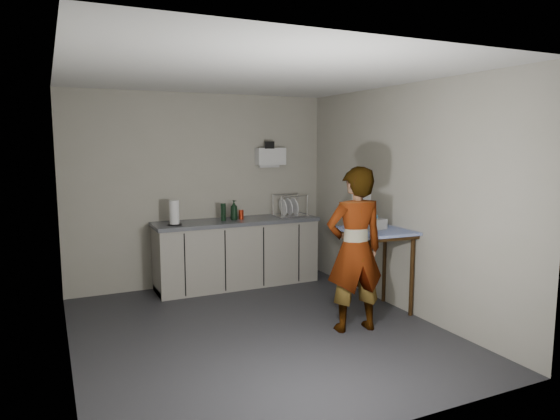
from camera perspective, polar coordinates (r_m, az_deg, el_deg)
name	(u,v)px	position (r m, az deg, el deg)	size (l,w,h in m)	color
ground	(258,331)	(5.33, -2.51, -13.69)	(4.00, 4.00, 0.00)	#27282C
wall_back	(201,190)	(6.88, -8.97, 2.24)	(3.60, 0.02, 2.60)	#B2AE9C
wall_right	(401,199)	(5.92, 13.61, 1.24)	(0.02, 4.00, 2.60)	#B2AE9C
wall_left	(64,219)	(4.63, -23.50, -0.96)	(0.02, 4.00, 2.60)	#B2AE9C
ceiling	(257,75)	(5.01, -2.69, 15.15)	(3.60, 4.00, 0.01)	white
kitchen_counter	(237,254)	(6.87, -4.92, -5.09)	(2.24, 0.62, 0.91)	black
wall_shelf	(270,157)	(7.13, -1.11, 6.12)	(0.42, 0.18, 0.37)	white
side_table	(378,240)	(5.82, 11.18, -3.37)	(0.79, 0.79, 0.97)	#3B250D
standing_man	(355,250)	(5.19, 8.55, -4.50)	(0.62, 0.41, 1.71)	#B2A593
soap_bottle	(234,210)	(6.74, -5.29, -0.01)	(0.10, 0.10, 0.27)	black
soda_can	(241,215)	(6.79, -4.47, -0.53)	(0.07, 0.07, 0.13)	red
dark_bottle	(223,212)	(6.68, -6.50, -0.24)	(0.07, 0.07, 0.23)	black
paper_towel	(174,213)	(6.42, -11.98, -0.38)	(0.18, 0.18, 0.32)	black
dish_rack	(289,211)	(7.03, 1.08, -0.17)	(0.44, 0.33, 0.31)	silver
bakery_box	(368,221)	(5.83, 10.07, -1.19)	(0.32, 0.33, 0.40)	white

